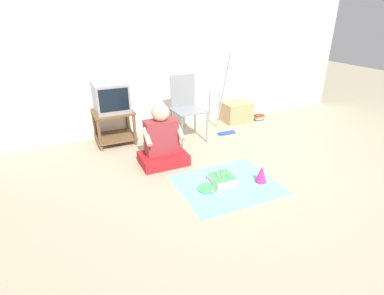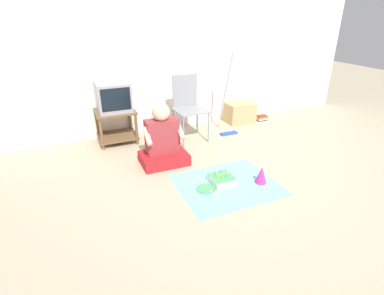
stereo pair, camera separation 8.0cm
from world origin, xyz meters
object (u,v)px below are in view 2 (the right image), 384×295
Objects in this scene: dust_mop at (227,110)px; person_seated at (163,142)px; book_pile at (262,118)px; party_hat_blue at (261,175)px; paper_plate at (206,189)px; birthday_cake at (222,179)px; tv at (113,96)px; cardboard_box_stack at (239,112)px; folding_chair at (188,103)px.

dust_mop is 1.41m from person_seated.
dust_mop reaches higher than book_pile.
party_hat_blue reaches higher than paper_plate.
dust_mop is 1.63m from birthday_cake.
dust_mop is 1.46× the size of person_seated.
birthday_cake is (0.45, -0.76, -0.24)m from person_seated.
tv is 2.42× the size of party_hat_blue.
person_seated is at bearing 105.76° from paper_plate.
birthday_cake is 1.30× the size of party_hat_blue.
cardboard_box_stack is at bearing 53.55° from birthday_cake.
cardboard_box_stack is at bearing 65.71° from party_hat_blue.
party_hat_blue is at bearing -10.14° from paper_plate.
tv is 0.55× the size of person_seated.
paper_plate is at bearing 169.86° from party_hat_blue.
dust_mop reaches higher than tv.
book_pile is at bearing -12.65° from cardboard_box_stack.
cardboard_box_stack is 2.32× the size of paper_plate.
cardboard_box_stack reaches higher than party_hat_blue.
birthday_cake is 1.23× the size of paper_plate.
folding_chair reaches higher than person_seated.
cardboard_box_stack is 1.98m from person_seated.
tv is 1.98m from paper_plate.
person_seated reaches higher than cardboard_box_stack.
party_hat_blue is (0.42, -0.16, 0.05)m from birthday_cake.
birthday_cake is at bearing -62.74° from tv.
dust_mop reaches higher than birthday_cake.
folding_chair reaches higher than paper_plate.
book_pile reaches higher than paper_plate.
tv reaches higher than birthday_cake.
person_seated is at bearing -150.83° from cardboard_box_stack.
folding_chair is 1.22m from cardboard_box_stack.
paper_plate is (-0.22, -0.05, -0.04)m from birthday_cake.
tv is 1.75m from dust_mop.
cardboard_box_stack is 1.89× the size of birthday_cake.
tv is 0.99× the size of cardboard_box_stack.
cardboard_box_stack is 2.45× the size of party_hat_blue.
person_seated reaches higher than paper_plate.
party_hat_blue is at bearing -125.29° from book_pile.
person_seated is 0.89m from paper_plate.
party_hat_blue is at bearing -104.31° from dust_mop.
paper_plate is at bearing -104.87° from folding_chair.
dust_mop is 6.44× the size of party_hat_blue.
tv reaches higher than book_pile.
tv is 2.29× the size of paper_plate.
party_hat_blue is (1.30, -1.86, -0.59)m from tv.
person_seated is 4.40× the size of party_hat_blue.
tv is 2.65m from book_pile.
folding_chair is 1.65m from party_hat_blue.
cardboard_box_stack is 2.49× the size of book_pile.
folding_chair is 1.11× the size of person_seated.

